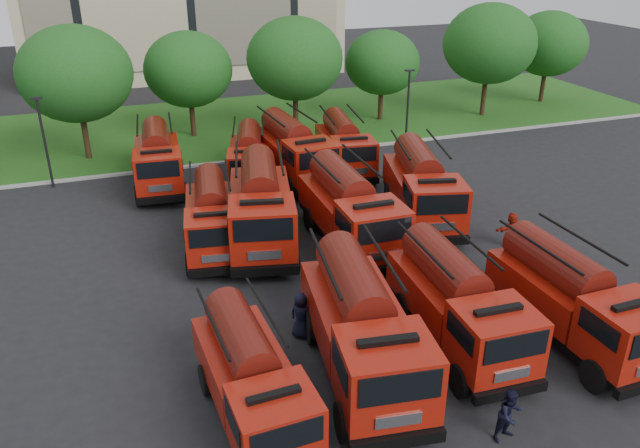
# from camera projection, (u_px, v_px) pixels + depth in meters

# --- Properties ---
(ground) EXTENTS (140.00, 140.00, 0.00)m
(ground) POSITION_uv_depth(u_px,v_px,m) (324.00, 314.00, 23.43)
(ground) COLOR black
(ground) RESTS_ON ground
(lawn) EXTENTS (70.00, 16.00, 0.12)m
(lawn) POSITION_uv_depth(u_px,v_px,m) (203.00, 127.00, 45.58)
(lawn) COLOR #214F15
(lawn) RESTS_ON ground
(curb) EXTENTS (70.00, 0.30, 0.14)m
(curb) POSITION_uv_depth(u_px,v_px,m) (226.00, 162.00, 38.66)
(curb) COLOR gray
(curb) RESTS_ON ground
(tree_2) EXTENTS (6.72, 6.72, 8.22)m
(tree_2) POSITION_uv_depth(u_px,v_px,m) (75.00, 74.00, 37.06)
(tree_2) COLOR #382314
(tree_2) RESTS_ON ground
(tree_3) EXTENTS (5.88, 5.88, 7.19)m
(tree_3) POSITION_uv_depth(u_px,v_px,m) (188.00, 70.00, 41.60)
(tree_3) COLOR #382314
(tree_3) RESTS_ON ground
(tree_4) EXTENTS (6.55, 6.55, 8.01)m
(tree_4) POSITION_uv_depth(u_px,v_px,m) (295.00, 59.00, 42.21)
(tree_4) COLOR #382314
(tree_4) RESTS_ON ground
(tree_5) EXTENTS (5.46, 5.46, 6.68)m
(tree_5) POSITION_uv_depth(u_px,v_px,m) (382.00, 63.00, 45.55)
(tree_5) COLOR #382314
(tree_5) RESTS_ON ground
(tree_6) EXTENTS (6.89, 6.89, 8.42)m
(tree_6) POSITION_uv_depth(u_px,v_px,m) (490.00, 44.00, 46.21)
(tree_6) COLOR #382314
(tree_6) RESTS_ON ground
(tree_7) EXTENTS (6.05, 6.05, 7.39)m
(tree_7) POSITION_uv_depth(u_px,v_px,m) (549.00, 44.00, 50.32)
(tree_7) COLOR #382314
(tree_7) RESTS_ON ground
(lamp_post_0) EXTENTS (0.60, 0.25, 5.11)m
(lamp_post_0) POSITION_uv_depth(u_px,v_px,m) (44.00, 138.00, 33.84)
(lamp_post_0) COLOR black
(lamp_post_0) RESTS_ON ground
(lamp_post_1) EXTENTS (0.60, 0.25, 5.11)m
(lamp_post_1) POSITION_uv_depth(u_px,v_px,m) (408.00, 104.00, 40.49)
(lamp_post_1) COLOR black
(lamp_post_1) RESTS_ON ground
(fire_truck_0) EXTENTS (2.59, 6.46, 2.89)m
(fire_truck_0) POSITION_uv_depth(u_px,v_px,m) (251.00, 378.00, 17.85)
(fire_truck_0) COLOR black
(fire_truck_0) RESTS_ON ground
(fire_truck_1) EXTENTS (3.68, 7.97, 3.49)m
(fire_truck_1) POSITION_uv_depth(u_px,v_px,m) (362.00, 327.00, 19.63)
(fire_truck_1) COLOR black
(fire_truck_1) RESTS_ON ground
(fire_truck_2) EXTENTS (2.87, 7.16, 3.21)m
(fire_truck_2) POSITION_uv_depth(u_px,v_px,m) (457.00, 302.00, 21.18)
(fire_truck_2) COLOR black
(fire_truck_2) RESTS_ON ground
(fire_truck_3) EXTENTS (2.74, 7.13, 3.22)m
(fire_truck_3) POSITION_uv_depth(u_px,v_px,m) (573.00, 299.00, 21.39)
(fire_truck_3) COLOR black
(fire_truck_3) RESTS_ON ground
(fire_truck_4) EXTENTS (3.27, 6.92, 3.03)m
(fire_truck_4) POSITION_uv_depth(u_px,v_px,m) (212.00, 217.00, 27.77)
(fire_truck_4) COLOR black
(fire_truck_4) RESTS_ON ground
(fire_truck_5) EXTENTS (4.42, 8.36, 3.62)m
(fire_truck_5) POSITION_uv_depth(u_px,v_px,m) (261.00, 206.00, 28.11)
(fire_truck_5) COLOR black
(fire_truck_5) RESTS_ON ground
(fire_truck_6) EXTENTS (2.91, 7.72, 3.50)m
(fire_truck_6) POSITION_uv_depth(u_px,v_px,m) (350.00, 209.00, 27.93)
(fire_truck_6) COLOR black
(fire_truck_6) RESTS_ON ground
(fire_truck_7) EXTENTS (4.45, 8.00, 3.46)m
(fire_truck_7) POSITION_uv_depth(u_px,v_px,m) (422.00, 186.00, 30.50)
(fire_truck_7) COLOR black
(fire_truck_7) RESTS_ON ground
(fire_truck_8) EXTENTS (3.08, 7.29, 3.24)m
(fire_truck_8) POSITION_uv_depth(u_px,v_px,m) (158.00, 159.00, 34.54)
(fire_truck_8) COLOR black
(fire_truck_8) RESTS_ON ground
(fire_truck_9) EXTENTS (3.74, 6.82, 2.95)m
(fire_truck_9) POSITION_uv_depth(u_px,v_px,m) (249.00, 157.00, 35.19)
(fire_truck_9) COLOR black
(fire_truck_9) RESTS_ON ground
(fire_truck_10) EXTENTS (3.19, 7.72, 3.44)m
(fire_truck_10) POSITION_uv_depth(u_px,v_px,m) (294.00, 150.00, 35.60)
(fire_truck_10) COLOR black
(fire_truck_10) RESTS_ON ground
(fire_truck_11) EXTENTS (3.35, 7.13, 3.12)m
(fire_truck_11) POSITION_uv_depth(u_px,v_px,m) (344.00, 145.00, 36.85)
(fire_truck_11) COLOR black
(fire_truck_11) RESTS_ON ground
(firefighter_1) EXTENTS (0.88, 0.58, 1.67)m
(firefighter_1) POSITION_uv_depth(u_px,v_px,m) (506.00, 437.00, 17.72)
(firefighter_1) COLOR black
(firefighter_1) RESTS_ON ground
(firefighter_2) EXTENTS (0.89, 1.10, 1.63)m
(firefighter_2) POSITION_uv_depth(u_px,v_px,m) (538.00, 302.00, 24.17)
(firefighter_2) COLOR #9B1D0B
(firefighter_2) RESTS_ON ground
(firefighter_4) EXTENTS (0.97, 1.02, 1.74)m
(firefighter_4) POSITION_uv_depth(u_px,v_px,m) (301.00, 336.00, 22.15)
(firefighter_4) COLOR black
(firefighter_4) RESTS_ON ground
(firefighter_5) EXTENTS (1.63, 0.94, 1.66)m
(firefighter_5) POSITION_uv_depth(u_px,v_px,m) (509.00, 246.00, 28.51)
(firefighter_5) COLOR #9B1D0B
(firefighter_5) RESTS_ON ground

